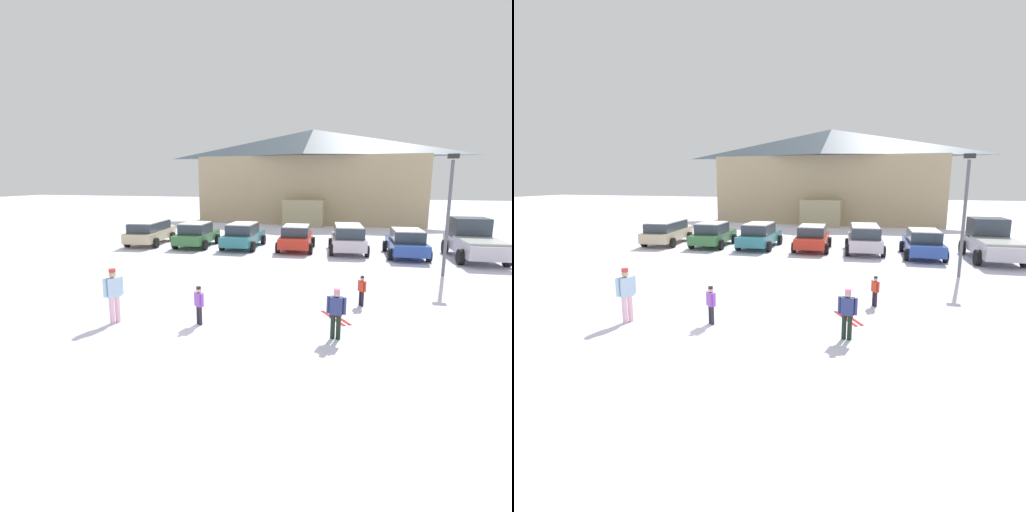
# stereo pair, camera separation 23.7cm
# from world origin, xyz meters

# --- Properties ---
(ground) EXTENTS (160.00, 160.00, 0.00)m
(ground) POSITION_xyz_m (0.00, 0.00, 0.00)
(ground) COLOR silver
(ski_lodge) EXTENTS (22.00, 9.93, 9.01)m
(ski_lodge) POSITION_xyz_m (-1.25, 32.63, 4.57)
(ski_lodge) COLOR tan
(ski_lodge) RESTS_ON ground
(parked_beige_suv) EXTENTS (2.53, 4.78, 1.54)m
(parked_beige_suv) POSITION_xyz_m (-9.48, 15.19, 0.84)
(parked_beige_suv) COLOR tan
(parked_beige_suv) RESTS_ON ground
(parked_green_coupe) EXTENTS (2.35, 4.21, 1.54)m
(parked_green_coupe) POSITION_xyz_m (-6.18, 15.21, 0.79)
(parked_green_coupe) COLOR #326B38
(parked_green_coupe) RESTS_ON ground
(parked_teal_hatchback) EXTENTS (2.24, 4.61, 1.56)m
(parked_teal_hatchback) POSITION_xyz_m (-3.15, 15.54, 0.80)
(parked_teal_hatchback) COLOR #2A727A
(parked_teal_hatchback) RESTS_ON ground
(parked_red_sedan) EXTENTS (2.37, 4.24, 1.52)m
(parked_red_sedan) POSITION_xyz_m (0.19, 15.61, 0.78)
(parked_red_sedan) COLOR red
(parked_red_sedan) RESTS_ON ground
(parked_silver_wagon) EXTENTS (2.52, 4.29, 1.63)m
(parked_silver_wagon) POSITION_xyz_m (3.26, 15.61, 0.88)
(parked_silver_wagon) COLOR #C4B6C2
(parked_silver_wagon) RESTS_ON ground
(parked_blue_hatchback) EXTENTS (2.37, 4.59, 1.54)m
(parked_blue_hatchback) POSITION_xyz_m (6.45, 15.22, 0.79)
(parked_blue_hatchback) COLOR #284596
(parked_blue_hatchback) RESTS_ON ground
(pickup_truck) EXTENTS (2.64, 5.42, 2.15)m
(pickup_truck) POSITION_xyz_m (9.86, 15.49, 0.99)
(pickup_truck) COLOR #B5B0B9
(pickup_truck) RESTS_ON ground
(skier_child_in_red_jacket) EXTENTS (0.28, 0.31, 1.05)m
(skier_child_in_red_jacket) POSITION_xyz_m (4.23, 5.43, 0.59)
(skier_child_in_red_jacket) COLOR #271A2B
(skier_child_in_red_jacket) RESTS_ON ground
(skier_child_in_purple_jacket) EXTENTS (0.37, 0.30, 1.16)m
(skier_child_in_purple_jacket) POSITION_xyz_m (-0.38, 2.31, 0.66)
(skier_child_in_purple_jacket) COLOR #25232D
(skier_child_in_purple_jacket) RESTS_ON ground
(skier_teen_in_navy_coat) EXTENTS (0.52, 0.22, 1.41)m
(skier_teen_in_navy_coat) POSITION_xyz_m (3.61, 2.29, 0.79)
(skier_teen_in_navy_coat) COLOR black
(skier_teen_in_navy_coat) RESTS_ON ground
(skier_adult_in_blue_parka) EXTENTS (0.41, 0.55, 1.67)m
(skier_adult_in_blue_parka) POSITION_xyz_m (-2.89, 1.76, 0.94)
(skier_adult_in_blue_parka) COLOR #E4ACBE
(skier_adult_in_blue_parka) RESTS_ON ground
(pair_of_skis) EXTENTS (1.02, 1.34, 0.08)m
(pair_of_skis) POSITION_xyz_m (3.48, 3.98, 0.02)
(pair_of_skis) COLOR red
(pair_of_skis) RESTS_ON ground
(lamp_post) EXTENTS (0.44, 0.24, 5.31)m
(lamp_post) POSITION_xyz_m (7.66, 10.80, 3.00)
(lamp_post) COLOR #515459
(lamp_post) RESTS_ON ground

